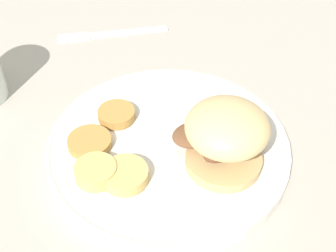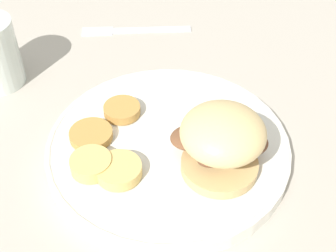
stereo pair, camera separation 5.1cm
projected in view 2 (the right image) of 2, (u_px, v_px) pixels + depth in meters
name	position (u px, v px, depth m)	size (l,w,h in m)	color
ground_plane	(168.00, 154.00, 0.55)	(4.00, 4.00, 0.00)	#B2A899
dinner_plate	(168.00, 147.00, 0.55)	(0.28, 0.28, 0.02)	white
sandwich	(222.00, 139.00, 0.48)	(0.12, 0.10, 0.08)	tan
potato_round_0	(119.00, 170.00, 0.50)	(0.05, 0.05, 0.01)	#DBB766
potato_round_1	(122.00, 110.00, 0.57)	(0.04, 0.04, 0.01)	#BC8942
potato_round_2	(91.00, 135.00, 0.54)	(0.05, 0.05, 0.01)	#BC8942
potato_round_3	(91.00, 164.00, 0.50)	(0.05, 0.05, 0.02)	#DBB766
fork	(135.00, 30.00, 0.75)	(0.16, 0.11, 0.00)	silver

